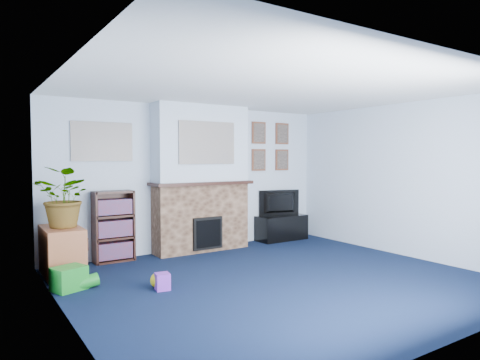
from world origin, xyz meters
TOP-DOWN VIEW (x-y plane):
  - floor at (0.00, 0.00)m, footprint 5.00×4.50m
  - ceiling at (0.00, 0.00)m, footprint 5.00×4.50m
  - wall_back at (0.00, 2.25)m, footprint 5.00×0.04m
  - wall_front at (0.00, -2.25)m, footprint 5.00×0.04m
  - wall_left at (-2.50, 0.00)m, footprint 0.04×4.50m
  - wall_right at (2.50, 0.00)m, footprint 0.04×4.50m
  - chimney_breast at (0.00, 2.05)m, footprint 1.72×0.50m
  - collage_main at (0.00, 1.84)m, footprint 1.00×0.03m
  - collage_left at (-1.55, 2.23)m, footprint 0.90×0.03m
  - portrait_tl at (1.30, 2.23)m, footprint 0.30×0.03m
  - portrait_tr at (1.85, 2.23)m, footprint 0.30×0.03m
  - portrait_bl at (1.30, 2.23)m, footprint 0.30×0.03m
  - portrait_br at (1.85, 2.23)m, footprint 0.30×0.03m
  - tv_stand at (1.69, 2.03)m, footprint 0.97×0.41m
  - television at (1.69, 2.05)m, footprint 0.82×0.29m
  - bookshelf at (-1.44, 2.11)m, footprint 0.58×0.28m
  - sideboard at (-2.24, 1.71)m, footprint 0.45×0.82m
  - potted_plant at (-2.19, 1.66)m, footprint 0.93×0.94m
  - mantel_clock at (-0.05, 2.00)m, footprint 0.09×0.05m
  - mantel_candle at (0.35, 2.00)m, footprint 0.05×0.05m
  - mantel_teddy at (-0.50, 2.00)m, footprint 0.12×0.12m
  - mantel_can at (0.75, 2.00)m, footprint 0.06×0.06m
  - green_crate at (-2.30, 1.00)m, footprint 0.42×0.38m
  - toy_ball at (-1.40, 0.52)m, footprint 0.18×0.18m
  - toy_block at (-1.39, 0.41)m, footprint 0.18×0.18m
  - toy_tube at (-2.14, 0.96)m, footprint 0.35×0.15m

SIDE VIEW (x-z plane):
  - floor at x=0.00m, z-range -0.01..0.01m
  - toy_tube at x=-2.14m, z-range -0.03..0.17m
  - toy_ball at x=-1.40m, z-range 0.00..0.18m
  - toy_block at x=-1.39m, z-range 0.01..0.21m
  - green_crate at x=-2.30m, z-range 0.00..0.28m
  - tv_stand at x=1.69m, z-range -0.01..0.46m
  - sideboard at x=-2.24m, z-range 0.03..0.67m
  - bookshelf at x=-1.44m, z-range -0.02..1.03m
  - television at x=1.69m, z-range 0.46..0.93m
  - potted_plant at x=-2.19m, z-range 0.64..1.43m
  - chimney_breast at x=0.00m, z-range -0.02..2.38m
  - wall_back at x=0.00m, z-range 0.00..2.40m
  - wall_front at x=0.00m, z-range 0.00..2.40m
  - wall_left at x=-2.50m, z-range 0.00..2.40m
  - wall_right at x=2.50m, z-range 0.00..2.40m
  - mantel_can at x=0.75m, z-range 1.15..1.27m
  - mantel_teddy at x=-0.50m, z-range 1.15..1.28m
  - mantel_clock at x=-0.05m, z-range 1.16..1.28m
  - mantel_candle at x=0.35m, z-range 1.14..1.32m
  - portrait_bl at x=1.30m, z-range 1.30..1.70m
  - portrait_br at x=1.85m, z-range 1.30..1.70m
  - collage_left at x=-1.55m, z-range 1.49..2.07m
  - collage_main at x=0.00m, z-range 1.44..2.12m
  - portrait_tl at x=1.30m, z-range 1.80..2.20m
  - portrait_tr at x=1.85m, z-range 1.80..2.20m
  - ceiling at x=0.00m, z-range 2.40..2.40m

